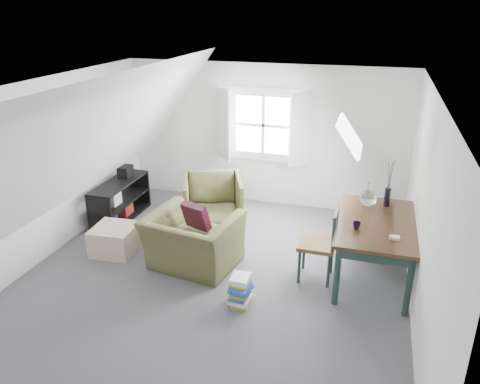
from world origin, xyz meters
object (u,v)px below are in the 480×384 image
(armchair_near, at_px, (194,265))
(media_shelf, at_px, (119,203))
(dining_table, at_px, (377,229))
(ottoman, at_px, (115,239))
(dining_chair_near, at_px, (320,243))
(magazine_stack, at_px, (240,291))
(dining_chair_far, at_px, (363,226))
(armchair_far, at_px, (213,226))

(armchair_near, bearing_deg, media_shelf, -22.01)
(media_shelf, bearing_deg, dining_table, -8.65)
(ottoman, relative_size, dining_chair_near, 0.60)
(dining_chair_near, height_order, magazine_stack, dining_chair_near)
(dining_chair_near, bearing_deg, media_shelf, -84.01)
(dining_chair_near, distance_m, media_shelf, 3.59)
(armchair_near, height_order, dining_chair_far, dining_chair_far)
(armchair_near, distance_m, media_shelf, 2.07)
(dining_table, relative_size, dining_chair_far, 2.01)
(magazine_stack, bearing_deg, armchair_near, 141.91)
(media_shelf, bearing_deg, ottoman, -63.09)
(dining_table, bearing_deg, armchair_near, -167.51)
(ottoman, bearing_deg, magazine_stack, -18.96)
(dining_chair_far, xyz_separation_m, magazine_stack, (-1.34, -1.76, -0.24))
(media_shelf, bearing_deg, armchair_near, -30.52)
(dining_table, height_order, media_shelf, dining_table)
(armchair_far, bearing_deg, armchair_near, -104.87)
(armchair_near, height_order, ottoman, ottoman)
(ottoman, height_order, media_shelf, media_shelf)
(magazine_stack, bearing_deg, dining_table, 35.66)
(armchair_near, bearing_deg, dining_chair_far, -145.61)
(armchair_near, xyz_separation_m, media_shelf, (-1.76, 1.05, 0.30))
(armchair_near, relative_size, ottoman, 1.97)
(media_shelf, distance_m, magazine_stack, 3.17)
(armchair_far, bearing_deg, dining_table, -40.47)
(armchair_near, relative_size, dining_table, 0.71)
(ottoman, bearing_deg, dining_table, 5.49)
(dining_chair_far, bearing_deg, magazine_stack, 39.38)
(armchair_near, height_order, magazine_stack, armchair_near)
(armchair_near, xyz_separation_m, armchair_far, (-0.15, 1.25, 0.00))
(dining_chair_far, bearing_deg, media_shelf, -13.11)
(armchair_far, height_order, media_shelf, media_shelf)
(dining_chair_far, bearing_deg, armchair_far, -17.76)
(ottoman, distance_m, dining_chair_near, 2.99)
(ottoman, distance_m, dining_table, 3.71)
(dining_chair_far, bearing_deg, dining_chair_near, 46.80)
(dining_chair_near, bearing_deg, ottoman, -67.22)
(armchair_near, height_order, dining_table, dining_table)
(dining_table, height_order, magazine_stack, dining_table)
(armchair_far, relative_size, dining_table, 0.57)
(armchair_far, xyz_separation_m, ottoman, (-1.10, -1.21, 0.20))
(magazine_stack, bearing_deg, media_shelf, 146.53)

